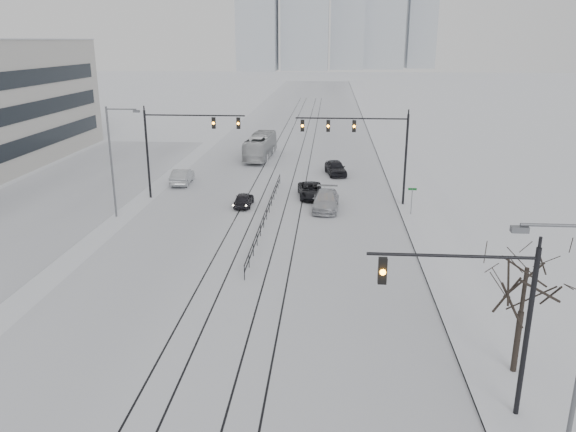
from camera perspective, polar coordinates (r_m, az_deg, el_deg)
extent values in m
cube|color=silver|center=(74.51, 0.41, 6.68)|extent=(22.00, 260.00, 0.02)
cube|color=silver|center=(74.81, 10.85, 6.46)|extent=(5.00, 260.00, 0.16)
cube|color=gray|center=(74.58, 8.97, 6.51)|extent=(0.10, 260.00, 0.12)
cube|color=silver|center=(55.91, -22.40, 1.68)|extent=(14.00, 60.00, 0.03)
cube|color=black|center=(55.35, -3.70, 2.85)|extent=(0.10, 180.00, 0.01)
cube|color=black|center=(55.17, -2.26, 2.82)|extent=(0.10, 180.00, 0.01)
cube|color=black|center=(54.95, 0.23, 2.78)|extent=(0.10, 180.00, 0.01)
cube|color=black|center=(54.88, 1.69, 2.75)|extent=(0.10, 180.00, 0.01)
cube|color=#A3AAB2|center=(275.59, -3.16, 20.26)|extent=(18.00, 18.00, 55.00)
cube|color=#A3AAB2|center=(289.28, 6.06, 19.36)|extent=(16.00, 16.00, 48.00)
cube|color=#A3AAB2|center=(298.62, 9.76, 20.70)|extent=(20.00, 20.00, 64.00)
cube|color=#A3AAB2|center=(308.38, 13.40, 18.14)|extent=(14.00, 14.00, 40.00)
cylinder|color=black|center=(22.93, 23.07, -11.19)|extent=(0.20, 0.20, 7.00)
cylinder|color=black|center=(20.86, 16.25, -3.91)|extent=(6.00, 0.12, 0.12)
cube|color=black|center=(20.74, 9.57, -5.51)|extent=(0.32, 0.24, 1.00)
sphere|color=orange|center=(20.61, 9.61, -5.66)|extent=(0.22, 0.22, 0.22)
cylinder|color=black|center=(49.47, 11.85, 5.48)|extent=(0.20, 0.20, 8.00)
cylinder|color=black|center=(48.47, 6.46, 9.82)|extent=(9.50, 0.12, 0.12)
cube|color=black|center=(48.59, 1.48, 9.17)|extent=(0.32, 0.24, 1.00)
sphere|color=orange|center=(48.45, 1.47, 9.15)|extent=(0.22, 0.22, 0.22)
cube|color=black|center=(48.53, 4.11, 9.12)|extent=(0.32, 0.24, 1.00)
sphere|color=orange|center=(48.39, 4.10, 9.10)|extent=(0.22, 0.22, 0.22)
cube|color=black|center=(48.57, 6.73, 9.05)|extent=(0.32, 0.24, 1.00)
sphere|color=orange|center=(48.43, 6.74, 9.03)|extent=(0.22, 0.22, 0.22)
cylinder|color=black|center=(52.67, -14.08, 6.05)|extent=(0.20, 0.20, 8.00)
cylinder|color=black|center=(50.87, -9.49, 10.05)|extent=(9.00, 0.12, 0.12)
cube|color=black|center=(50.18, -5.07, 9.37)|extent=(0.32, 0.24, 1.00)
sphere|color=orange|center=(50.04, -5.09, 9.35)|extent=(0.22, 0.22, 0.22)
cube|color=black|center=(50.58, -7.56, 9.35)|extent=(0.32, 0.24, 1.00)
sphere|color=orange|center=(50.44, -7.59, 9.33)|extent=(0.22, 0.22, 0.22)
cylinder|color=#595B60|center=(18.15, 26.12, -0.88)|extent=(2.40, 0.10, 0.10)
cube|color=#595B60|center=(17.78, 22.47, -1.27)|extent=(0.50, 0.25, 0.18)
cylinder|color=#595B60|center=(47.40, -17.50, 5.15)|extent=(0.16, 0.16, 9.00)
cylinder|color=#595B60|center=(46.29, -16.59, 10.36)|extent=(2.40, 0.10, 0.10)
cube|color=#595B60|center=(45.90, -15.15, 10.23)|extent=(0.50, 0.25, 0.18)
cylinder|color=black|center=(26.60, 22.22, -11.88)|extent=(0.26, 0.26, 3.00)
cylinder|color=black|center=(25.62, 22.79, -7.47)|extent=(0.18, 0.18, 2.50)
cube|color=black|center=(45.22, -2.20, 0.74)|extent=(0.06, 24.00, 0.06)
cube|color=black|center=(45.34, -2.19, 0.25)|extent=(0.06, 24.00, 0.06)
cylinder|color=#595B60|center=(47.29, 12.44, 1.40)|extent=(0.06, 0.06, 2.40)
cube|color=#0C4C19|center=(47.00, 12.53, 2.68)|extent=(0.70, 0.04, 0.18)
imported|color=black|center=(49.18, -4.53, 1.67)|extent=(1.50, 3.65, 1.24)
imported|color=#9C9FA3|center=(57.73, -10.70, 3.96)|extent=(1.86, 4.76, 1.55)
imported|color=black|center=(51.88, 2.35, 2.60)|extent=(2.78, 5.00, 1.32)
imported|color=#ADAFB5|center=(48.25, 3.85, 1.58)|extent=(2.42, 5.46, 1.56)
imported|color=black|center=(60.86, 4.85, 4.89)|extent=(2.72, 4.83, 1.55)
imported|color=#B1B4B5|center=(69.37, -2.82, 7.06)|extent=(3.02, 10.57, 2.91)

